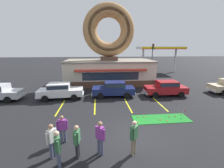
# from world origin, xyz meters

# --- Properties ---
(ground_plane) EXTENTS (160.00, 160.00, 0.00)m
(ground_plane) POSITION_xyz_m (0.00, 0.00, 0.00)
(ground_plane) COLOR black
(donut_shop_building) EXTENTS (12.30, 6.75, 10.96)m
(donut_shop_building) POSITION_xyz_m (-0.41, 13.94, 3.74)
(donut_shop_building) COLOR brown
(donut_shop_building) RESTS_ON ground
(putting_mat) EXTENTS (4.12, 1.44, 0.03)m
(putting_mat) POSITION_xyz_m (2.48, 2.03, 0.01)
(putting_mat) COLOR #197523
(putting_mat) RESTS_ON ground
(mini_donut_near_left) EXTENTS (0.13, 0.13, 0.04)m
(mini_donut_near_left) POSITION_xyz_m (3.67, 2.23, 0.05)
(mini_donut_near_left) COLOR brown
(mini_donut_near_left) RESTS_ON putting_mat
(mini_donut_near_right) EXTENTS (0.13, 0.13, 0.04)m
(mini_donut_near_right) POSITION_xyz_m (2.78, 1.62, 0.05)
(mini_donut_near_right) COLOR #D17F47
(mini_donut_near_right) RESTS_ON putting_mat
(mini_donut_mid_left) EXTENTS (0.13, 0.13, 0.04)m
(mini_donut_mid_left) POSITION_xyz_m (4.29, 2.49, 0.05)
(mini_donut_mid_left) COLOR brown
(mini_donut_mid_left) RESTS_ON putting_mat
(mini_donut_mid_centre) EXTENTS (0.13, 0.13, 0.04)m
(mini_donut_mid_centre) POSITION_xyz_m (3.20, 2.23, 0.05)
(mini_donut_mid_centre) COLOR brown
(mini_donut_mid_centre) RESTS_ON putting_mat
(mini_donut_mid_right) EXTENTS (0.13, 0.13, 0.04)m
(mini_donut_mid_right) POSITION_xyz_m (2.34, 1.81, 0.05)
(mini_donut_mid_right) COLOR #D17F47
(mini_donut_mid_right) RESTS_ON putting_mat
(mini_donut_far_left) EXTENTS (0.13, 0.13, 0.04)m
(mini_donut_far_left) POSITION_xyz_m (1.33, 2.40, 0.05)
(mini_donut_far_left) COLOR #D17F47
(mini_donut_far_left) RESTS_ON putting_mat
(mini_donut_far_centre) EXTENTS (0.13, 0.13, 0.04)m
(mini_donut_far_centre) POSITION_xyz_m (0.63, 1.57, 0.05)
(mini_donut_far_centre) COLOR #A5724C
(mini_donut_far_centre) RESTS_ON putting_mat
(mini_donut_far_right) EXTENTS (0.13, 0.13, 0.04)m
(mini_donut_far_right) POSITION_xyz_m (0.85, 2.39, 0.05)
(mini_donut_far_right) COLOR #A5724C
(mini_donut_far_right) RESTS_ON putting_mat
(golf_ball) EXTENTS (0.04, 0.04, 0.04)m
(golf_ball) POSITION_xyz_m (2.09, 2.10, 0.05)
(golf_ball) COLOR white
(golf_ball) RESTS_ON putting_mat
(putting_flag_pin) EXTENTS (0.13, 0.01, 0.55)m
(putting_flag_pin) POSITION_xyz_m (4.32, 2.17, 0.44)
(putting_flag_pin) COLOR silver
(putting_flag_pin) RESTS_ON putting_mat
(car_red) EXTENTS (4.61, 2.09, 1.60)m
(car_red) POSITION_xyz_m (5.28, 7.40, 0.87)
(car_red) COLOR maroon
(car_red) RESTS_ON ground
(car_navy) EXTENTS (4.62, 2.10, 1.60)m
(car_navy) POSITION_xyz_m (-0.40, 7.64, 0.87)
(car_navy) COLOR navy
(car_navy) RESTS_ON ground
(car_white) EXTENTS (4.64, 2.15, 1.60)m
(car_white) POSITION_xyz_m (-5.91, 7.49, 0.87)
(car_white) COLOR silver
(car_white) RESTS_ON ground
(pedestrian_blue_sweater_man) EXTENTS (0.41, 0.52, 1.72)m
(pedestrian_blue_sweater_man) POSITION_xyz_m (-4.26, -1.28, 0.96)
(pedestrian_blue_sweater_man) COLOR #474C66
(pedestrian_blue_sweater_man) RESTS_ON ground
(pedestrian_hooded_kid) EXTENTS (0.46, 0.44, 1.74)m
(pedestrian_hooded_kid) POSITION_xyz_m (-2.02, -1.28, 0.97)
(pedestrian_hooded_kid) COLOR #474C66
(pedestrian_hooded_kid) RESTS_ON ground
(pedestrian_leather_jacket_man) EXTENTS (0.58, 0.31, 1.59)m
(pedestrian_leather_jacket_man) POSITION_xyz_m (-4.04, -0.14, 0.88)
(pedestrian_leather_jacket_man) COLOR #474C66
(pedestrian_leather_jacket_man) RESTS_ON ground
(pedestrian_clipboard_woman) EXTENTS (0.36, 0.56, 1.74)m
(pedestrian_clipboard_woman) POSITION_xyz_m (-3.84, -1.92, 0.97)
(pedestrian_clipboard_woman) COLOR #474C66
(pedestrian_clipboard_woman) RESTS_ON ground
(pedestrian_beanie_man) EXTENTS (0.29, 0.59, 1.66)m
(pedestrian_beanie_man) POSITION_xyz_m (-3.10, -1.39, 0.92)
(pedestrian_beanie_man) COLOR #232328
(pedestrian_beanie_man) RESTS_ON ground
(pedestrian_crossing_woman) EXTENTS (0.43, 0.47, 1.76)m
(pedestrian_crossing_woman) POSITION_xyz_m (-0.41, -1.41, 0.99)
(pedestrian_crossing_woman) COLOR #7F7056
(pedestrian_crossing_woman) RESTS_ON ground
(trash_bin) EXTENTS (0.57, 0.57, 0.97)m
(trash_bin) POSITION_xyz_m (5.78, 10.81, 0.50)
(trash_bin) COLOR #232833
(trash_bin) RESTS_ON ground
(traffic_light_pole) EXTENTS (0.28, 0.47, 5.80)m
(traffic_light_pole) POSITION_xyz_m (7.53, 18.10, 3.71)
(traffic_light_pole) COLOR #595B60
(traffic_light_pole) RESTS_ON ground
(gas_station_canopy) EXTENTS (9.00, 4.46, 5.30)m
(gas_station_canopy) POSITION_xyz_m (10.83, 22.85, 4.86)
(gas_station_canopy) COLOR silver
(gas_station_canopy) RESTS_ON ground
(parking_stripe_far_left) EXTENTS (0.12, 3.60, 0.01)m
(parking_stripe_far_left) POSITION_xyz_m (-5.38, 5.00, 0.00)
(parking_stripe_far_left) COLOR yellow
(parking_stripe_far_left) RESTS_ON ground
(parking_stripe_left) EXTENTS (0.12, 3.60, 0.01)m
(parking_stripe_left) POSITION_xyz_m (-2.38, 5.00, 0.00)
(parking_stripe_left) COLOR yellow
(parking_stripe_left) RESTS_ON ground
(parking_stripe_mid_left) EXTENTS (0.12, 3.60, 0.01)m
(parking_stripe_mid_left) POSITION_xyz_m (0.62, 5.00, 0.00)
(parking_stripe_mid_left) COLOR yellow
(parking_stripe_mid_left) RESTS_ON ground
(parking_stripe_centre) EXTENTS (0.12, 3.60, 0.01)m
(parking_stripe_centre) POSITION_xyz_m (3.62, 5.00, 0.00)
(parking_stripe_centre) COLOR yellow
(parking_stripe_centre) RESTS_ON ground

